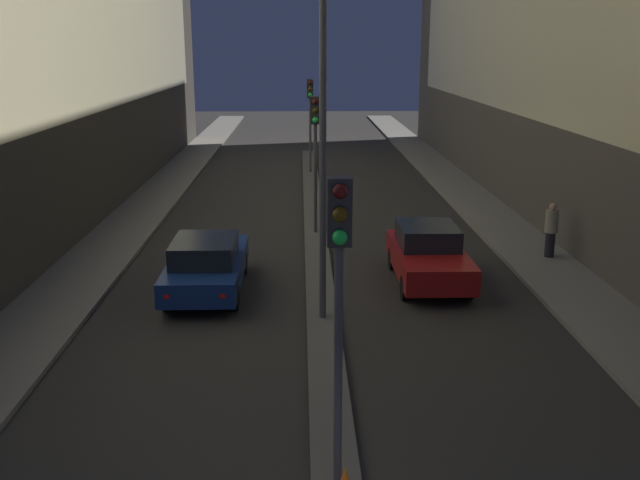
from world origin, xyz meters
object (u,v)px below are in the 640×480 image
(street_lamp, at_px, (323,66))
(car_left_lane, at_px, (206,264))
(pedestrian_on_right_sidewalk, at_px, (551,229))
(traffic_light_mid, at_px, (315,134))
(traffic_light_far, at_px, (310,105))
(car_right_lane, at_px, (428,255))
(traffic_light_near, at_px, (339,269))

(street_lamp, xyz_separation_m, car_left_lane, (-3.01, 2.29, -5.17))
(car_left_lane, relative_size, pedestrian_on_right_sidewalk, 2.75)
(street_lamp, distance_m, pedestrian_on_right_sidewalk, 9.90)
(traffic_light_mid, height_order, traffic_light_far, same)
(traffic_light_mid, relative_size, car_left_lane, 1.00)
(traffic_light_mid, xyz_separation_m, pedestrian_on_right_sidewalk, (7.07, -3.04, -2.52))
(street_lamp, height_order, car_left_lane, street_lamp)
(car_right_lane, height_order, pedestrian_on_right_sidewalk, pedestrian_on_right_sidewalk)
(traffic_light_far, relative_size, street_lamp, 0.52)
(street_lamp, bearing_deg, traffic_light_mid, 90.00)
(street_lamp, bearing_deg, car_right_lane, 44.21)
(street_lamp, xyz_separation_m, car_right_lane, (3.01, 2.93, -5.15))
(car_left_lane, bearing_deg, traffic_light_near, -71.79)
(traffic_light_far, height_order, car_left_lane, traffic_light_far)
(traffic_light_near, relative_size, car_right_lane, 1.09)
(traffic_light_mid, bearing_deg, car_right_lane, -58.83)
(car_left_lane, height_order, pedestrian_on_right_sidewalk, pedestrian_on_right_sidewalk)
(traffic_light_near, height_order, traffic_light_mid, same)
(traffic_light_near, relative_size, car_left_lane, 1.00)
(street_lamp, bearing_deg, traffic_light_far, 90.00)
(traffic_light_near, xyz_separation_m, pedestrian_on_right_sidewalk, (7.07, 11.73, -2.52))
(traffic_light_far, bearing_deg, traffic_light_near, -90.00)
(traffic_light_mid, distance_m, car_left_lane, 6.94)
(traffic_light_near, height_order, street_lamp, street_lamp)
(traffic_light_mid, relative_size, street_lamp, 0.52)
(car_left_lane, xyz_separation_m, pedestrian_on_right_sidewalk, (10.08, 2.58, 0.24))
(traffic_light_far, xyz_separation_m, car_right_lane, (3.01, -17.05, -2.73))
(traffic_light_mid, bearing_deg, street_lamp, -90.00)
(traffic_light_mid, bearing_deg, pedestrian_on_right_sidewalk, -23.26)
(traffic_light_near, distance_m, street_lamp, 7.27)
(traffic_light_mid, distance_m, street_lamp, 8.26)
(street_lamp, distance_m, car_right_lane, 6.64)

